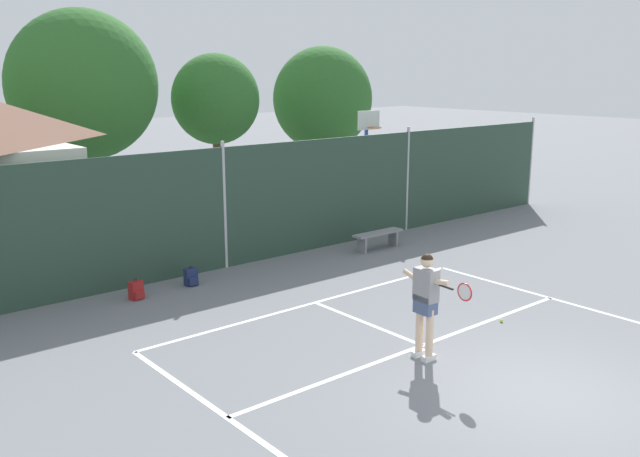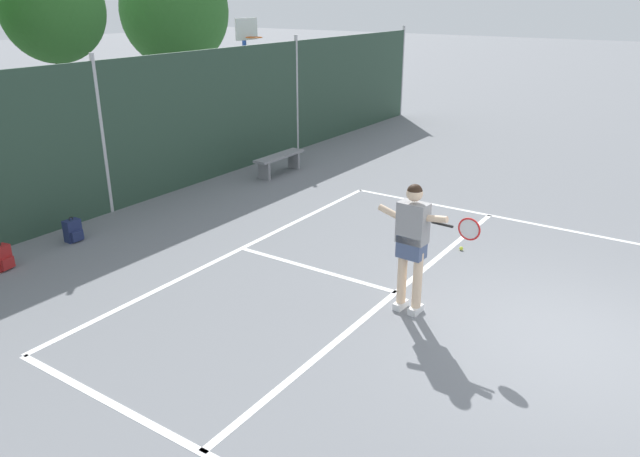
% 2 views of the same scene
% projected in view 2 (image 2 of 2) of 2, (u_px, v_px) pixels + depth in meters
% --- Properties ---
extents(ground_plane, '(120.00, 120.00, 0.00)m').
position_uv_depth(ground_plane, '(569.00, 342.00, 7.79)').
color(ground_plane, slate).
extents(court_markings, '(8.30, 11.10, 0.01)m').
position_uv_depth(court_markings, '(518.00, 327.00, 8.13)').
color(court_markings, white).
rests_on(court_markings, ground).
extents(chainlink_fence, '(26.09, 0.09, 3.15)m').
position_uv_depth(chainlink_fence, '(102.00, 139.00, 11.94)').
color(chainlink_fence, '#284233').
rests_on(chainlink_fence, ground).
extents(basketball_hoop, '(0.90, 0.67, 3.55)m').
position_uv_depth(basketball_hoop, '(247.00, 63.00, 17.64)').
color(basketball_hoop, '#284CB2').
rests_on(basketball_hoop, ground).
extents(tennis_player, '(0.28, 1.44, 1.85)m').
position_uv_depth(tennis_player, '(413.00, 237.00, 8.16)').
color(tennis_player, silver).
rests_on(tennis_player, ground).
extents(tennis_ball, '(0.07, 0.07, 0.07)m').
position_uv_depth(tennis_ball, '(461.00, 248.00, 10.57)').
color(tennis_ball, '#CCE033').
rests_on(tennis_ball, ground).
extents(backpack_red, '(0.31, 0.29, 0.46)m').
position_uv_depth(backpack_red, '(2.00, 258.00, 9.79)').
color(backpack_red, maroon).
rests_on(backpack_red, ground).
extents(backpack_navy, '(0.28, 0.24, 0.46)m').
position_uv_depth(backpack_navy, '(73.00, 231.00, 10.91)').
color(backpack_navy, navy).
rests_on(backpack_navy, ground).
extents(courtside_bench, '(1.60, 0.36, 0.48)m').
position_uv_depth(courtside_bench, '(279.00, 160.00, 14.99)').
color(courtside_bench, gray).
rests_on(courtside_bench, ground).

